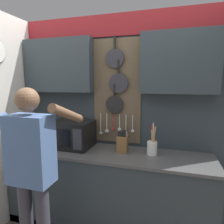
{
  "coord_description": "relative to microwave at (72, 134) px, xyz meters",
  "views": [
    {
      "loc": [
        0.68,
        -2.03,
        1.66
      ],
      "look_at": [
        0.01,
        0.18,
        1.32
      ],
      "focal_mm": 32.0,
      "sensor_mm": 36.0,
      "label": 1
    }
  ],
  "objects": [
    {
      "name": "ground_plane",
      "position": [
        0.45,
        -0.05,
        -1.05
      ],
      "size": [
        14.0,
        14.0,
        0.0
      ],
      "primitive_type": "plane",
      "color": "brown"
    },
    {
      "name": "base_cabinet_counter",
      "position": [
        0.45,
        -0.06,
        -0.61
      ],
      "size": [
        2.3,
        0.6,
        0.89
      ],
      "color": "#2D383D",
      "rests_on": "ground_plane"
    },
    {
      "name": "back_wall_unit",
      "position": [
        0.44,
        0.21,
        0.45
      ],
      "size": [
        2.87,
        0.2,
        2.44
      ],
      "color": "#2D383D",
      "rests_on": "ground_plane"
    },
    {
      "name": "microwave",
      "position": [
        0.0,
        0.0,
        0.0
      ],
      "size": [
        0.47,
        0.39,
        0.31
      ],
      "color": "black",
      "rests_on": "base_cabinet_counter"
    },
    {
      "name": "knife_block",
      "position": [
        0.62,
        0.0,
        -0.06
      ],
      "size": [
        0.12,
        0.16,
        0.26
      ],
      "color": "brown",
      "rests_on": "base_cabinet_counter"
    },
    {
      "name": "utensil_crock",
      "position": [
        0.95,
        0.0,
        -0.07
      ],
      "size": [
        0.11,
        0.11,
        0.35
      ],
      "color": "white",
      "rests_on": "base_cabinet_counter"
    },
    {
      "name": "person",
      "position": [
        -0.01,
        -0.71,
        -0.09
      ],
      "size": [
        0.54,
        0.62,
        1.62
      ],
      "color": "#383842",
      "rests_on": "ground_plane"
    }
  ]
}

